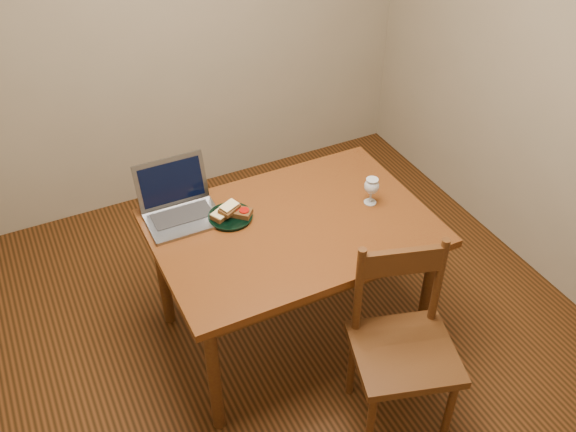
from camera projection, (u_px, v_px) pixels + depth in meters
name	position (u px, v px, depth m)	size (l,w,h in m)	color
floor	(285.00, 342.00, 3.44)	(3.20, 3.20, 0.02)	black
back_wall	(163.00, 4.00, 3.75)	(3.20, 0.02, 2.60)	gray
right_wall	(575.00, 56.00, 3.18)	(0.02, 3.20, 2.60)	gray
table	(292.00, 238.00, 3.09)	(1.30, 0.90, 0.74)	#4C1F0C
chair	(404.00, 340.00, 2.77)	(0.54, 0.53, 0.47)	#3E1C0D
plate	(230.00, 217.00, 3.06)	(0.22, 0.22, 0.02)	black
sandwich_cheese	(222.00, 214.00, 3.04)	(0.11, 0.06, 0.03)	#381E0C
sandwich_tomato	(239.00, 211.00, 3.05)	(0.12, 0.07, 0.04)	#381E0C
sandwich_top	(229.00, 208.00, 3.04)	(0.10, 0.06, 0.03)	#381E0C
milk_glass	(371.00, 191.00, 3.12)	(0.07, 0.07, 0.14)	white
laptop	(178.00, 202.00, 3.06)	(0.35, 0.32, 0.25)	slate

